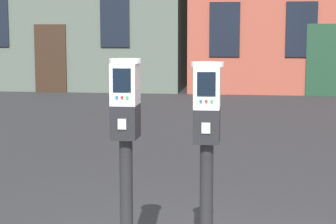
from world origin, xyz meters
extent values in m
cylinder|color=black|center=(-0.54, -0.19, 0.63)|extent=(0.09, 0.09, 0.98)
cube|color=black|center=(-0.54, -0.19, 1.24)|extent=(0.17, 0.24, 0.23)
cube|color=#A5A8AD|center=(-0.54, -0.31, 1.24)|extent=(0.06, 0.01, 0.07)
cube|color=#B7BABF|center=(-0.54, -0.19, 1.49)|extent=(0.17, 0.23, 0.28)
cube|color=black|center=(-0.54, -0.31, 1.52)|extent=(0.12, 0.01, 0.16)
cylinder|color=blue|center=(-0.57, -0.31, 1.41)|extent=(0.02, 0.01, 0.02)
cylinder|color=red|center=(-0.54, -0.31, 1.41)|extent=(0.02, 0.01, 0.02)
cylinder|color=green|center=(-0.50, -0.31, 1.41)|extent=(0.02, 0.01, 0.02)
cylinder|color=#B7BABF|center=(-0.54, -0.19, 1.64)|extent=(0.22, 0.22, 0.03)
cylinder|color=black|center=(0.01, -0.19, 0.63)|extent=(0.09, 0.09, 0.97)
cube|color=black|center=(0.01, -0.19, 1.22)|extent=(0.17, 0.24, 0.22)
cube|color=#A5A8AD|center=(0.01, -0.31, 1.22)|extent=(0.06, 0.01, 0.07)
cube|color=#B7BABF|center=(0.01, -0.19, 1.47)|extent=(0.17, 0.23, 0.27)
cube|color=black|center=(0.01, -0.31, 1.51)|extent=(0.12, 0.01, 0.15)
cylinder|color=blue|center=(-0.02, -0.31, 1.40)|extent=(0.02, 0.01, 0.02)
cylinder|color=red|center=(0.01, -0.31, 1.40)|extent=(0.02, 0.01, 0.02)
cylinder|color=green|center=(0.05, -0.31, 1.40)|extent=(0.02, 0.01, 0.02)
cylinder|color=#B7BABF|center=(0.01, -0.19, 1.63)|extent=(0.22, 0.22, 0.03)
cube|color=black|center=(-3.82, 13.75, 2.21)|extent=(0.90, 0.06, 1.60)
cube|color=black|center=(-5.87, 13.75, 1.05)|extent=(1.00, 0.07, 2.10)
cube|color=black|center=(-0.50, 13.75, 1.94)|extent=(0.90, 0.06, 1.60)
cube|color=black|center=(1.72, 13.75, 1.94)|extent=(0.90, 0.06, 1.60)
cube|color=#193823|center=(2.38, 13.75, 1.05)|extent=(1.00, 0.07, 2.10)
camera|label=1|loc=(0.29, -4.10, 1.83)|focal=63.90mm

